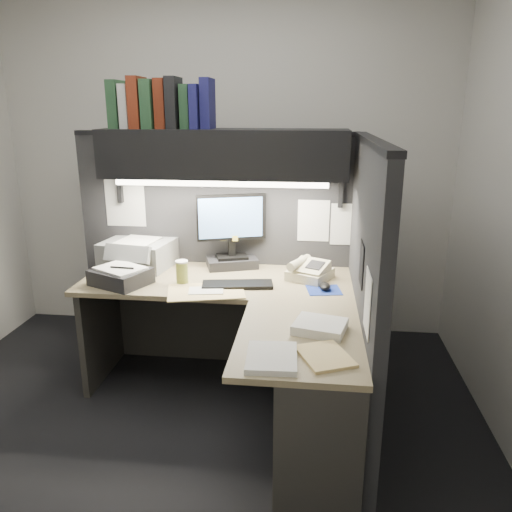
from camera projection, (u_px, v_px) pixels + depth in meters
name	position (u px, v px, depth m)	size (l,w,h in m)	color
floor	(184.00, 430.00, 2.86)	(3.50, 3.50, 0.00)	black
wall_back	(225.00, 165.00, 3.90)	(3.50, 0.04, 2.70)	silver
partition_back	(217.00, 252.00, 3.51)	(1.90, 0.06, 1.60)	black
partition_right	(363.00, 296.00, 2.69)	(0.06, 1.50, 1.60)	black
desk	(258.00, 366.00, 2.68)	(1.70, 1.53, 0.73)	#9B8B63
overhead_shelf	(224.00, 153.00, 3.13)	(1.55, 0.34, 0.30)	black
task_light_tube	(220.00, 184.00, 3.05)	(0.04, 0.04, 1.32)	white
monitor	(232.00, 239.00, 3.35)	(0.45, 0.30, 0.50)	black
keyboard	(238.00, 285.00, 3.04)	(0.43, 0.14, 0.02)	black
mousepad	(324.00, 290.00, 2.97)	(0.20, 0.18, 0.00)	navy
mouse	(325.00, 286.00, 2.97)	(0.07, 0.11, 0.04)	black
telephone	(310.00, 271.00, 3.16)	(0.24, 0.25, 0.10)	beige
coffee_cup	(182.00, 273.00, 3.07)	(0.07, 0.07, 0.14)	#ACA944
printer	(139.00, 253.00, 3.42)	(0.45, 0.38, 0.18)	gray
notebook_stack	(121.00, 277.00, 3.07)	(0.32, 0.27, 0.10)	black
open_folder	(206.00, 291.00, 2.94)	(0.45, 0.29, 0.01)	#DEC27D
paper_stack_a	(320.00, 326.00, 2.43)	(0.24, 0.20, 0.05)	white
paper_stack_b	(272.00, 358.00, 2.14)	(0.22, 0.27, 0.03)	white
manila_stack	(325.00, 356.00, 2.17)	(0.20, 0.25, 0.01)	#DEC27D
binder_row	(161.00, 105.00, 3.09)	(0.64, 0.26, 0.31)	#214227
pinned_papers	(267.00, 231.00, 3.05)	(1.76, 1.31, 0.51)	white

